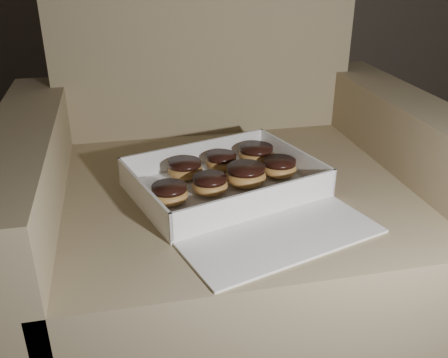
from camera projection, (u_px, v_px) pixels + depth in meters
name	position (u px, v px, depth m)	size (l,w,h in m)	color
armchair	(227.00, 219.00, 1.23)	(0.99, 0.83, 1.03)	#988361
bakery_box	(235.00, 192.00, 1.03)	(0.48, 0.52, 0.06)	white
donut_a	(185.00, 169.00, 1.10)	(0.08, 0.08, 0.04)	#BD8642
donut_b	(210.00, 184.00, 1.03)	(0.08, 0.08, 0.04)	#BD8642
donut_c	(246.00, 175.00, 1.06)	(0.09, 0.09, 0.04)	#BD8642
donut_d	(221.00, 161.00, 1.14)	(0.07, 0.07, 0.04)	#BD8642
donut_e	(279.00, 167.00, 1.10)	(0.08, 0.08, 0.04)	#BD8642
donut_f	(169.00, 194.00, 0.99)	(0.08, 0.08, 0.04)	#BD8642
donut_g	(256.00, 154.00, 1.17)	(0.08, 0.08, 0.04)	#BD8642
crumb_a	(190.00, 208.00, 0.97)	(0.01, 0.01, 0.00)	black
crumb_b	(248.00, 197.00, 1.02)	(0.01, 0.01, 0.00)	black
crumb_c	(206.00, 214.00, 0.95)	(0.01, 0.01, 0.00)	black
crumb_d	(247.00, 199.00, 1.01)	(0.01, 0.01, 0.00)	black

